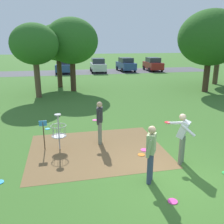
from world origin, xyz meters
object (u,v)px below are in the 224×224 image
Objects in this scene: player_throwing at (100,120)px; frisbee_mid_grass at (48,129)px; tree_near_left at (220,39)px; parked_car_leftmost at (64,66)px; tree_mid_left at (34,44)px; frisbee_far_left at (141,155)px; tree_mid_right at (71,41)px; tree_near_right at (58,43)px; player_foreground_watching at (151,151)px; parked_car_center_right at (126,64)px; player_waiting_left at (183,135)px; disc_golf_basket at (57,131)px; parked_car_center_left at (98,65)px; frisbee_far_right at (173,201)px; tree_mid_center at (211,38)px; parked_car_rightmost at (153,64)px.

frisbee_mid_grass is at bearing 135.13° from player_throwing.
tree_near_left is 1.39× the size of parked_car_leftmost.
tree_mid_left reaches higher than frisbee_mid_grass.
frisbee_far_left is 0.06× the size of parked_car_leftmost.
tree_mid_right is at bearing -88.28° from parked_car_leftmost.
tree_near_right reaches higher than frisbee_far_left.
parked_car_center_right is at bearing 75.88° from player_foreground_watching.
player_waiting_left is 0.30× the size of tree_mid_right.
player_waiting_left is 26.53m from parked_car_center_right.
parked_car_center_right is (6.75, 26.83, -0.05)m from player_foreground_watching.
player_foreground_watching is 6.07m from frisbee_mid_grass.
disc_golf_basket is 0.33× the size of parked_car_center_right.
player_foreground_watching reaches higher than disc_golf_basket.
frisbee_mid_grass is at bearing -114.37° from parked_car_center_right.
tree_near_right is at bearing -93.82° from parked_car_leftmost.
parked_car_leftmost is at bearing -177.71° from parked_car_center_right.
player_waiting_left is (4.01, -1.94, 0.23)m from disc_golf_basket.
parked_car_center_left is 1.01× the size of parked_car_center_right.
tree_mid_right is 13.29m from parked_car_center_left.
parked_car_leftmost reaches higher than frisbee_far_right.
parked_car_center_left is (6.71, 14.16, -2.82)m from tree_mid_left.
parked_car_leftmost is at bearing 87.76° from disc_golf_basket.
tree_mid_left is at bearing 96.98° from frisbee_mid_grass.
frisbee_far_left is at bearing 78.82° from player_foreground_watching.
frisbee_far_right is 14.41m from tree_mid_left.
disc_golf_basket is 4.79m from frisbee_far_right.
frisbee_far_left is 0.04× the size of tree_mid_right.
disc_golf_basket is at bearing -81.86° from tree_mid_left.
frisbee_far_right is at bearing -127.64° from tree_near_left.
player_foreground_watching is 0.32× the size of tree_near_right.
frisbee_far_right is at bearing -76.40° from player_foreground_watching.
parked_car_rightmost is (1.37, 14.93, -3.29)m from tree_mid_center.
disc_golf_basket is at bearing -141.47° from tree_near_left.
parked_car_leftmost is at bearing 93.58° from player_foreground_watching.
tree_near_right is at bearing 96.13° from player_throwing.
player_throwing is 2.10m from frisbee_far_left.
player_waiting_left is 8.13× the size of frisbee_mid_grass.
disc_golf_basket is 13.71m from tree_near_right.
parked_car_center_right reaches higher than disc_golf_basket.
parked_car_center_right is at bearing 5.84° from parked_car_center_left.
tree_mid_center reaches higher than parked_car_leftmost.
disc_golf_basket is at bearing -96.53° from tree_mid_right.
disc_golf_basket is 3.80m from player_foreground_watching.
tree_near_left is at bearing 38.53° from disc_golf_basket.
tree_near_right reaches higher than player_waiting_left.
frisbee_mid_grass is at bearing 134.26° from frisbee_far_left.
parked_car_center_right is (-2.47, 15.32, -3.29)m from tree_mid_center.
player_waiting_left is at bearing -43.77° from frisbee_mid_grass.
tree_near_left is at bearing 41.22° from player_throwing.
tree_near_right reaches higher than parked_car_leftmost.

